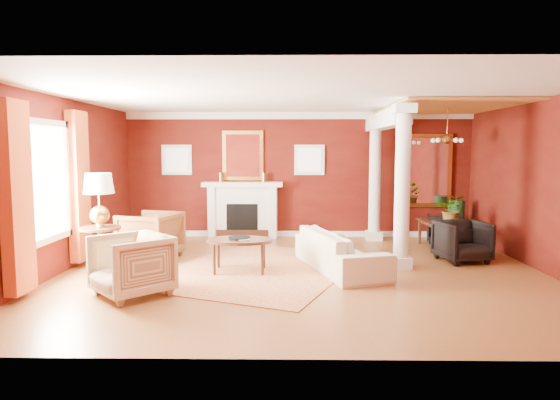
{
  "coord_description": "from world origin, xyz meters",
  "views": [
    {
      "loc": [
        -0.24,
        -8.18,
        2.04
      ],
      "look_at": [
        -0.39,
        0.59,
        1.15
      ],
      "focal_mm": 32.0,
      "sensor_mm": 36.0,
      "label": 1
    }
  ],
  "objects_px": {
    "sofa": "(341,244)",
    "armchair_stripe": "(131,262)",
    "dining_table": "(450,229)",
    "armchair_leopard": "(150,233)",
    "coffee_table": "(240,242)",
    "side_table": "(99,205)"
  },
  "relations": [
    {
      "from": "armchair_leopard",
      "to": "coffee_table",
      "type": "height_order",
      "value": "armchair_leopard"
    },
    {
      "from": "coffee_table",
      "to": "dining_table",
      "type": "xyz_separation_m",
      "value": [
        4.09,
        1.88,
        -0.08
      ]
    },
    {
      "from": "armchair_stripe",
      "to": "coffee_table",
      "type": "bearing_deg",
      "value": 92.3
    },
    {
      "from": "coffee_table",
      "to": "dining_table",
      "type": "bearing_deg",
      "value": 24.61
    },
    {
      "from": "armchair_leopard",
      "to": "dining_table",
      "type": "xyz_separation_m",
      "value": [
        5.87,
        0.87,
        -0.05
      ]
    },
    {
      "from": "armchair_leopard",
      "to": "dining_table",
      "type": "bearing_deg",
      "value": 116.36
    },
    {
      "from": "dining_table",
      "to": "sofa",
      "type": "bearing_deg",
      "value": 121.6
    },
    {
      "from": "side_table",
      "to": "sofa",
      "type": "bearing_deg",
      "value": 4.2
    },
    {
      "from": "sofa",
      "to": "armchair_leopard",
      "type": "height_order",
      "value": "armchair_leopard"
    },
    {
      "from": "armchair_leopard",
      "to": "dining_table",
      "type": "height_order",
      "value": "armchair_leopard"
    },
    {
      "from": "armchair_stripe",
      "to": "side_table",
      "type": "height_order",
      "value": "side_table"
    },
    {
      "from": "sofa",
      "to": "armchair_stripe",
      "type": "xyz_separation_m",
      "value": [
        -3.07,
        -1.56,
        0.03
      ]
    },
    {
      "from": "coffee_table",
      "to": "side_table",
      "type": "relative_size",
      "value": 0.67
    },
    {
      "from": "coffee_table",
      "to": "side_table",
      "type": "distance_m",
      "value": 2.37
    },
    {
      "from": "sofa",
      "to": "dining_table",
      "type": "relative_size",
      "value": 1.46
    },
    {
      "from": "sofa",
      "to": "dining_table",
      "type": "bearing_deg",
      "value": -71.4
    },
    {
      "from": "armchair_leopard",
      "to": "side_table",
      "type": "xyz_separation_m",
      "value": [
        -0.51,
        -1.11,
        0.65
      ]
    },
    {
      "from": "sofa",
      "to": "coffee_table",
      "type": "relative_size",
      "value": 2.05
    },
    {
      "from": "armchair_stripe",
      "to": "armchair_leopard",
      "type": "bearing_deg",
      "value": 146.7
    },
    {
      "from": "armchair_leopard",
      "to": "dining_table",
      "type": "distance_m",
      "value": 5.93
    },
    {
      "from": "sofa",
      "to": "armchair_leopard",
      "type": "distance_m",
      "value": 3.57
    },
    {
      "from": "dining_table",
      "to": "armchair_stripe",
      "type": "bearing_deg",
      "value": 117.12
    }
  ]
}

